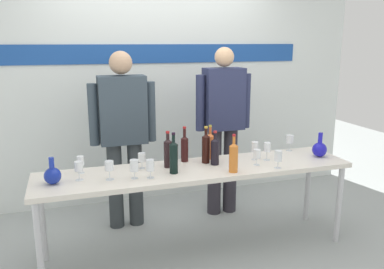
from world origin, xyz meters
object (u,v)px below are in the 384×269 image
at_px(wine_bottle_4, 215,150).
at_px(wine_glass_left_5, 150,166).
at_px(presenter_right, 223,122).
at_px(wine_bottle_5, 168,152).
at_px(wine_glass_left_2, 134,166).
at_px(wine_glass_right_3, 267,148).
at_px(wine_glass_right_1, 290,139).
at_px(wine_glass_left_4, 80,161).
at_px(wine_bottle_0, 206,147).
at_px(wine_glass_left_3, 142,158).
at_px(decanter_blue_right, 320,149).
at_px(decanter_blue_left, 53,175).
at_px(wine_glass_left_0, 79,167).
at_px(wine_bottle_1, 185,147).
at_px(wine_bottle_6, 210,145).
at_px(wine_glass_right_4, 278,156).
at_px(presenter_left, 123,129).
at_px(wine_bottle_3, 174,156).
at_px(display_table, 198,175).
at_px(wine_glass_right_0, 255,147).
at_px(wine_glass_left_1, 109,166).
at_px(wine_glass_right_2, 257,154).
at_px(wine_bottle_2, 234,157).

relative_size(wine_bottle_4, wine_glass_left_5, 2.00).
xyz_separation_m(presenter_right, wine_bottle_5, (-0.73, -0.59, -0.10)).
bearing_deg(wine_bottle_5, wine_glass_left_2, -148.50).
bearing_deg(wine_glass_right_3, wine_glass_left_2, -174.33).
bearing_deg(wine_glass_right_1, wine_glass_left_4, -178.10).
xyz_separation_m(wine_bottle_0, wine_glass_left_3, (-0.55, 0.01, -0.05)).
bearing_deg(decanter_blue_right, wine_glass_right_1, 120.42).
distance_m(decanter_blue_left, wine_glass_left_0, 0.19).
bearing_deg(wine_bottle_0, wine_bottle_1, 149.31).
distance_m(wine_bottle_6, wine_glass_right_4, 0.62).
height_order(presenter_left, wine_bottle_3, presenter_left).
bearing_deg(presenter_right, wine_glass_left_3, -149.57).
distance_m(presenter_right, wine_bottle_1, 0.74).
xyz_separation_m(decanter_blue_right, wine_bottle_1, (-1.21, 0.24, 0.05)).
xyz_separation_m(display_table, wine_glass_right_3, (0.65, 0.02, 0.17)).
relative_size(display_table, wine_glass_left_0, 17.71).
distance_m(presenter_left, wine_bottle_6, 0.84).
bearing_deg(wine_glass_right_0, wine_glass_left_2, -171.49).
bearing_deg(wine_bottle_4, wine_glass_left_0, -177.45).
bearing_deg(wine_bottle_4, wine_glass_left_1, -173.04).
distance_m(decanter_blue_right, wine_bottle_1, 1.23).
xyz_separation_m(wine_bottle_5, wine_glass_left_5, (-0.20, -0.22, -0.03)).
xyz_separation_m(presenter_left, wine_glass_right_2, (1.01, -0.77, -0.12)).
distance_m(presenter_right, wine_glass_left_5, 1.24).
bearing_deg(wine_glass_right_2, wine_glass_left_4, 170.29).
height_order(display_table, wine_glass_left_2, wine_glass_left_2).
bearing_deg(wine_bottle_3, presenter_right, 45.93).
relative_size(wine_bottle_3, wine_glass_right_3, 2.07).
relative_size(wine_bottle_2, wine_glass_left_5, 2.12).
bearing_deg(wine_glass_left_2, wine_glass_left_5, -11.97).
xyz_separation_m(wine_bottle_3, wine_glass_right_2, (0.73, -0.01, -0.04)).
xyz_separation_m(decanter_blue_right, presenter_right, (-0.65, 0.72, 0.16)).
bearing_deg(wine_glass_right_3, wine_bottle_5, 175.16).
distance_m(wine_bottle_0, wine_glass_right_4, 0.61).
relative_size(wine_bottle_0, wine_glass_left_3, 2.45).
bearing_deg(wine_glass_left_1, wine_bottle_1, 22.30).
xyz_separation_m(presenter_left, wine_bottle_5, (0.28, -0.59, -0.09)).
relative_size(wine_glass_left_1, wine_glass_left_3, 1.13).
relative_size(wine_glass_left_0, wine_glass_left_4, 1.07).
distance_m(presenter_right, wine_bottle_0, 0.70).
bearing_deg(wine_glass_left_2, wine_glass_left_0, 167.33).
relative_size(wine_bottle_0, wine_bottle_2, 1.04).
relative_size(wine_bottle_2, wine_glass_right_2, 2.28).
height_order(wine_bottle_4, wine_glass_left_3, wine_bottle_4).
bearing_deg(wine_bottle_6, wine_bottle_0, -126.50).
bearing_deg(wine_glass_left_1, presenter_right, 31.40).
height_order(wine_glass_left_4, wine_glass_right_2, wine_glass_left_4).
relative_size(wine_bottle_4, wine_glass_right_1, 1.90).
distance_m(wine_glass_left_0, wine_glass_left_5, 0.54).
bearing_deg(wine_glass_left_1, wine_glass_right_3, 3.63).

